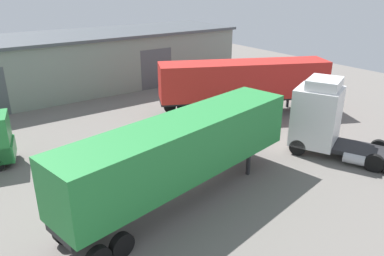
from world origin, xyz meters
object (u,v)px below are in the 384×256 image
at_px(oil_drum, 133,137).
at_px(container_trailer_green, 182,150).
at_px(container_trailer_black, 243,81).
at_px(tractor_unit_white, 323,118).

bearing_deg(oil_drum, container_trailer_green, -98.31).
distance_m(container_trailer_green, container_trailer_black, 12.57).
bearing_deg(container_trailer_green, oil_drum, 70.62).
xyz_separation_m(container_trailer_green, container_trailer_black, (10.26, 7.26, 0.02)).
bearing_deg(container_trailer_black, container_trailer_green, -118.99).
bearing_deg(oil_drum, tractor_unit_white, -41.37).
relative_size(container_trailer_green, oil_drum, 14.15).
relative_size(container_trailer_green, container_trailer_black, 1.02).
relative_size(tractor_unit_white, container_trailer_black, 0.53).
bearing_deg(container_trailer_black, oil_drum, -152.39).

